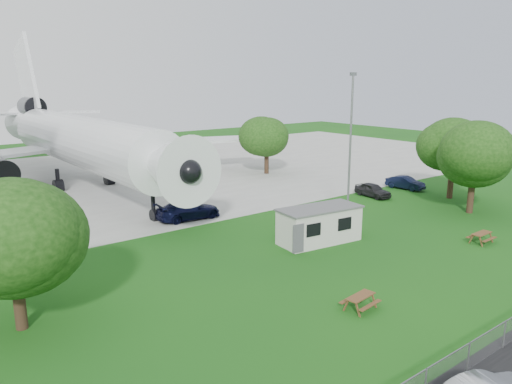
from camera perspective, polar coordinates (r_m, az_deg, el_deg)
ground at (r=29.74m, az=8.60°, el=-10.47°), size 160.00×160.00×0.00m
concrete_apron at (r=61.15m, az=-18.13°, el=1.22°), size 120.00×46.00×0.03m
airliner at (r=57.70m, az=-19.62°, el=5.74°), size 46.36×47.73×17.69m
site_cabin at (r=36.61m, az=7.26°, el=-3.72°), size 6.89×3.41×2.62m
picnic_west at (r=27.16m, az=11.79°, el=-12.97°), size 1.97×1.71×0.76m
picnic_east at (r=40.03m, az=24.31°, el=-5.31°), size 1.83×1.53×0.76m
fence at (r=24.94m, az=25.31°, el=-16.49°), size 58.00×0.04×1.30m
lamp_mast at (r=38.00m, az=10.67°, el=4.02°), size 0.16×0.16×12.00m
tree_west_small at (r=25.50m, az=-26.19°, el=-3.99°), size 6.37×6.37×8.09m
tree_east_front at (r=47.40m, az=23.72°, el=3.71°), size 6.36×6.36×8.24m
tree_east_back at (r=52.61m, az=21.69°, el=4.97°), size 7.49×7.49×9.04m
tree_far_apron at (r=61.92m, az=1.22°, el=6.44°), size 6.81×6.81×8.17m
car_ne_hatch at (r=51.60m, az=13.20°, el=0.21°), size 1.98×4.16×1.37m
car_ne_sedan at (r=56.11m, az=16.69°, el=1.01°), size 1.91×4.30×1.37m
car_apron_van at (r=42.58m, az=-7.74°, el=-2.08°), size 5.65×2.61×1.60m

